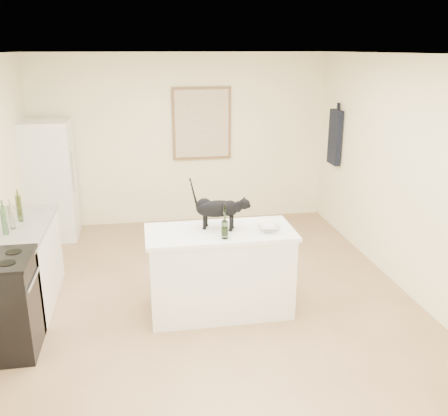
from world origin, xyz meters
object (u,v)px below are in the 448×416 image
at_px(stove, 1,307).
at_px(glass_bowl, 269,229).
at_px(fridge, 50,180).
at_px(black_cat, 217,211).
at_px(wine_bottle, 225,224).

bearing_deg(stove, glass_bowl, 6.49).
bearing_deg(glass_bowl, fridge, 133.50).
bearing_deg(black_cat, fridge, 151.75).
distance_m(stove, wine_bottle, 2.15).
bearing_deg(black_cat, glass_bowl, 3.47).
bearing_deg(fridge, stove, -90.00).
relative_size(stove, black_cat, 1.65).
xyz_separation_m(stove, glass_bowl, (2.53, 0.29, 0.48)).
distance_m(stove, fridge, 2.98).
xyz_separation_m(fridge, wine_bottle, (2.06, -2.77, 0.20)).
relative_size(stove, glass_bowl, 3.96).
xyz_separation_m(black_cat, wine_bottle, (0.03, -0.28, -0.04)).
distance_m(fridge, glass_bowl, 3.67).
relative_size(stove, fridge, 0.53).
bearing_deg(fridge, wine_bottle, -53.34).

